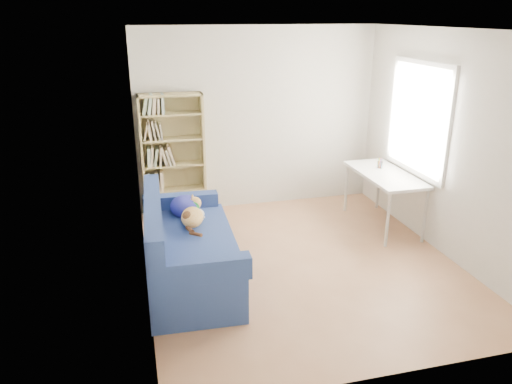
# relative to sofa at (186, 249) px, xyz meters

# --- Properties ---
(ground) EXTENTS (4.00, 4.00, 0.00)m
(ground) POSITION_rel_sofa_xyz_m (1.32, 0.05, -0.36)
(ground) COLOR #AA724D
(ground) RESTS_ON ground
(room_shell) EXTENTS (3.54, 4.04, 2.62)m
(room_shell) POSITION_rel_sofa_xyz_m (1.42, 0.08, 1.28)
(room_shell) COLOR silver
(room_shell) RESTS_ON ground
(sofa) EXTENTS (0.98, 1.94, 0.94)m
(sofa) POSITION_rel_sofa_xyz_m (0.00, 0.00, 0.00)
(sofa) COLOR navy
(sofa) RESTS_ON ground
(bookshelf) EXTENTS (0.87, 0.27, 1.74)m
(bookshelf) POSITION_rel_sofa_xyz_m (0.07, 1.90, 0.45)
(bookshelf) COLOR tan
(bookshelf) RESTS_ON ground
(desk) EXTENTS (0.61, 1.33, 0.75)m
(desk) POSITION_rel_sofa_xyz_m (2.75, 0.81, 0.33)
(desk) COLOR white
(desk) RESTS_ON ground
(pen_cup) EXTENTS (0.08, 0.08, 0.15)m
(pen_cup) POSITION_rel_sofa_xyz_m (2.79, 1.04, 0.45)
(pen_cup) COLOR white
(pen_cup) RESTS_ON desk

